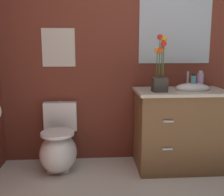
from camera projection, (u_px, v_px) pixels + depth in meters
wall_back at (154, 50)px, 3.03m from camera, size 4.63×0.05×2.50m
toilet at (59, 147)px, 2.84m from camera, size 0.38×0.59×0.69m
vanity_cabinet at (180, 128)px, 2.87m from camera, size 0.94×0.56×1.02m
flower_vase at (160, 73)px, 2.66m from camera, size 0.14×0.14×0.56m
soap_bottle at (193, 82)px, 2.78m from camera, size 0.05×0.05×0.17m
lotion_bottle at (200, 81)px, 2.84m from camera, size 0.07×0.07×0.19m
wall_poster at (59, 48)px, 2.92m from camera, size 0.35×0.01×0.41m
wall_mirror at (175, 31)px, 2.98m from camera, size 0.80×0.01×0.70m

